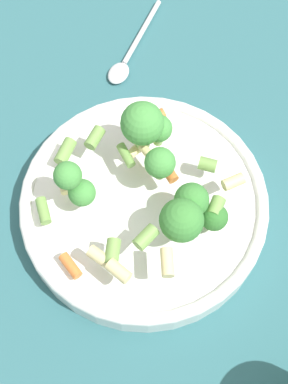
{
  "coord_description": "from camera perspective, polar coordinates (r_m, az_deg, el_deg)",
  "views": [
    {
      "loc": [
        -0.25,
        0.01,
        0.57
      ],
      "look_at": [
        0.0,
        0.0,
        0.05
      ],
      "focal_mm": 50.0,
      "sensor_mm": 36.0,
      "label": 1
    }
  ],
  "objects": [
    {
      "name": "spoon",
      "position": [
        0.73,
        -1.74,
        14.2
      ],
      "size": [
        0.15,
        0.08,
        0.01
      ],
      "rotation": [
        0.0,
        0.0,
        8.98
      ],
      "color": "silver",
      "rests_on": "ground_plane"
    },
    {
      "name": "pasta_salad",
      "position": [
        0.55,
        0.82,
        1.52
      ],
      "size": [
        0.21,
        0.22,
        0.08
      ],
      "color": "#8CB766",
      "rests_on": "bowl"
    },
    {
      "name": "bowl",
      "position": [
        0.6,
        0.0,
        -1.36
      ],
      "size": [
        0.28,
        0.28,
        0.04
      ],
      "color": "white",
      "rests_on": "ground_plane"
    },
    {
      "name": "ground_plane",
      "position": [
        0.62,
        0.0,
        -2.16
      ],
      "size": [
        3.0,
        3.0,
        0.0
      ],
      "primitive_type": "plane",
      "color": "#2D6066"
    }
  ]
}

